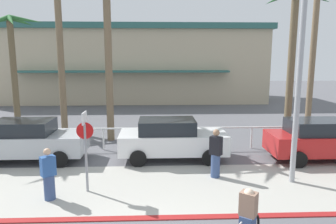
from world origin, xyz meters
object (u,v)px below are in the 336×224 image
at_px(car_silver_1, 29,140).
at_px(cyclist_black_0, 247,224).
at_px(car_red_3, 322,140).
at_px(streetlight_curb, 304,55).
at_px(palm_tree_4, 107,22).
at_px(palm_tree_2, 12,45).
at_px(car_white_2, 172,139).
at_px(pedestrian_0, 216,155).
at_px(stop_sign_bike_lane, 85,140).
at_px(pedestrian_1, 49,177).
at_px(palm_tree_5, 293,31).
at_px(palm_tree_6, 317,6).

height_order(car_silver_1, cyclist_black_0, car_silver_1).
distance_m(car_red_3, cyclist_black_0, 7.79).
bearing_deg(streetlight_curb, palm_tree_4, 138.80).
height_order(palm_tree_2, car_red_3, palm_tree_2).
bearing_deg(streetlight_curb, car_white_2, 144.08).
distance_m(car_white_2, pedestrian_0, 2.54).
distance_m(car_silver_1, car_white_2, 5.83).
relative_size(stop_sign_bike_lane, streetlight_curb, 0.34).
distance_m(car_white_2, car_red_3, 6.15).
xyz_separation_m(palm_tree_4, pedestrian_1, (-0.86, -6.86, -5.13)).
bearing_deg(pedestrian_0, streetlight_curb, -16.87).
height_order(stop_sign_bike_lane, streetlight_curb, streetlight_curb).
bearing_deg(stop_sign_bike_lane, cyclist_black_0, -39.16).
xyz_separation_m(stop_sign_bike_lane, car_white_2, (2.83, 3.13, -0.81)).
bearing_deg(car_white_2, stop_sign_bike_lane, -132.08).
bearing_deg(palm_tree_4, palm_tree_2, 151.84).
height_order(palm_tree_5, car_white_2, palm_tree_5).
height_order(cyclist_black_0, pedestrian_1, pedestrian_1).
bearing_deg(car_white_2, car_red_3, -3.52).
bearing_deg(stop_sign_bike_lane, car_silver_1, 133.53).
bearing_deg(palm_tree_2, palm_tree_5, -12.47).
bearing_deg(pedestrian_1, pedestrian_0, 16.55).
relative_size(streetlight_curb, car_silver_1, 1.70).
distance_m(stop_sign_bike_lane, palm_tree_4, 7.58).
bearing_deg(car_silver_1, car_red_3, -1.95).
distance_m(palm_tree_6, car_silver_1, 17.27).
xyz_separation_m(car_white_2, car_red_3, (6.13, -0.38, 0.00)).
distance_m(streetlight_curb, pedestrian_0, 4.36).
bearing_deg(stop_sign_bike_lane, pedestrian_0, 13.58).
bearing_deg(palm_tree_2, pedestrian_1, -62.85).
relative_size(stop_sign_bike_lane, car_silver_1, 0.58).
height_order(stop_sign_bike_lane, car_white_2, stop_sign_bike_lane).
distance_m(car_white_2, cyclist_black_0, 6.59).
xyz_separation_m(palm_tree_2, cyclist_black_0, (10.26, -12.88, -4.20)).
xyz_separation_m(stop_sign_bike_lane, palm_tree_6, (11.74, 9.54, 5.53)).
xyz_separation_m(palm_tree_2, pedestrian_0, (10.42, -8.52, -4.09)).
relative_size(car_white_2, cyclist_black_0, 2.93).
bearing_deg(palm_tree_6, cyclist_black_0, -120.72).
bearing_deg(car_red_3, car_white_2, 176.48).
bearing_deg(pedestrian_1, car_silver_1, 118.50).
distance_m(streetlight_curb, palm_tree_2, 15.95).
relative_size(palm_tree_5, pedestrian_0, 4.32).
relative_size(pedestrian_0, pedestrian_1, 1.10).
distance_m(palm_tree_5, car_silver_1, 13.19).
height_order(streetlight_curb, pedestrian_0, streetlight_curb).
height_order(pedestrian_0, pedestrian_1, pedestrian_0).
xyz_separation_m(palm_tree_6, car_silver_1, (-14.74, -6.38, -6.34)).
distance_m(streetlight_curb, car_red_3, 4.75).
bearing_deg(cyclist_black_0, car_red_3, 51.34).
bearing_deg(car_white_2, cyclist_black_0, -78.91).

